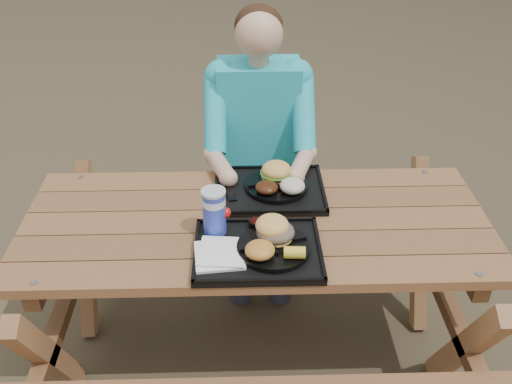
{
  "coord_description": "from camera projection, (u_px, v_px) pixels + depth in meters",
  "views": [
    {
      "loc": [
        -0.05,
        -1.78,
        2.04
      ],
      "look_at": [
        0.0,
        0.0,
        0.88
      ],
      "focal_mm": 40.0,
      "sensor_mm": 36.0,
      "label": 1
    }
  ],
  "objects": [
    {
      "name": "picnic_table",
      "position": [
        256.0,
        292.0,
        2.4
      ],
      "size": [
        1.8,
        1.49,
        0.75
      ],
      "primitive_type": null,
      "color": "#999999",
      "rests_on": "ground"
    },
    {
      "name": "burger",
      "position": [
        276.0,
        166.0,
        2.35
      ],
      "size": [
        0.13,
        0.13,
        0.11
      ],
      "primitive_type": null,
      "color": "#F1B255",
      "rests_on": "plate_far"
    },
    {
      "name": "tray_near",
      "position": [
        258.0,
        251.0,
        2.02
      ],
      "size": [
        0.45,
        0.35,
        0.02
      ],
      "primitive_type": "cube",
      "color": "black",
      "rests_on": "picnic_table"
    },
    {
      "name": "plate_far",
      "position": [
        276.0,
        185.0,
        2.35
      ],
      "size": [
        0.26,
        0.26,
        0.02
      ],
      "primitive_type": "cylinder",
      "color": "black",
      "rests_on": "tray_far"
    },
    {
      "name": "diner",
      "position": [
        259.0,
        160.0,
        2.81
      ],
      "size": [
        0.48,
        0.84,
        1.28
      ],
      "primitive_type": null,
      "color": "#1CC8C5",
      "rests_on": "ground"
    },
    {
      "name": "condiment_mustard",
      "position": [
        274.0,
        225.0,
        2.11
      ],
      "size": [
        0.05,
        0.05,
        0.03
      ],
      "primitive_type": "cylinder",
      "color": "yellow",
      "rests_on": "tray_near"
    },
    {
      "name": "plate_near",
      "position": [
        273.0,
        248.0,
        2.01
      ],
      "size": [
        0.26,
        0.26,
        0.02
      ],
      "primitive_type": "cylinder",
      "color": "black",
      "rests_on": "tray_near"
    },
    {
      "name": "mac_cheese",
      "position": [
        260.0,
        250.0,
        1.94
      ],
      "size": [
        0.1,
        0.1,
        0.05
      ],
      "primitive_type": "ellipsoid",
      "color": "gold",
      "rests_on": "plate_near"
    },
    {
      "name": "corn_cob",
      "position": [
        295.0,
        253.0,
        1.94
      ],
      "size": [
        0.08,
        0.08,
        0.04
      ],
      "primitive_type": null,
      "rotation": [
        0.0,
        0.0,
        -0.05
      ],
      "color": "yellow",
      "rests_on": "plate_near"
    },
    {
      "name": "ground",
      "position": [
        256.0,
        353.0,
        2.61
      ],
      "size": [
        60.0,
        60.0,
        0.0
      ],
      "primitive_type": "plane",
      "color": "#999999",
      "rests_on": "ground"
    },
    {
      "name": "potato_salad",
      "position": [
        292.0,
        186.0,
        2.28
      ],
      "size": [
        0.1,
        0.1,
        0.06
      ],
      "primitive_type": "ellipsoid",
      "color": "beige",
      "rests_on": "plate_far"
    },
    {
      "name": "sandwich",
      "position": [
        276.0,
        223.0,
        2.0
      ],
      "size": [
        0.13,
        0.13,
        0.13
      ],
      "primitive_type": null,
      "color": "#F5B956",
      "rests_on": "plate_near"
    },
    {
      "name": "napkin_stack",
      "position": [
        219.0,
        254.0,
        1.98
      ],
      "size": [
        0.19,
        0.19,
        0.02
      ],
      "primitive_type": "cube",
      "rotation": [
        0.0,
        0.0,
        0.11
      ],
      "color": "white",
      "rests_on": "tray_near"
    },
    {
      "name": "baked_beans",
      "position": [
        267.0,
        187.0,
        2.28
      ],
      "size": [
        0.09,
        0.09,
        0.04
      ],
      "primitive_type": "ellipsoid",
      "color": "#411E0D",
      "rests_on": "plate_far"
    },
    {
      "name": "condiment_bbq",
      "position": [
        256.0,
        224.0,
        2.11
      ],
      "size": [
        0.06,
        0.06,
        0.03
      ],
      "primitive_type": "cylinder",
      "color": "black",
      "rests_on": "tray_near"
    },
    {
      "name": "tray_far",
      "position": [
        269.0,
        191.0,
        2.35
      ],
      "size": [
        0.45,
        0.35,
        0.02
      ],
      "primitive_type": "cube",
      "color": "black",
      "rests_on": "picnic_table"
    },
    {
      "name": "soda_cup",
      "position": [
        214.0,
        213.0,
        2.06
      ],
      "size": [
        0.08,
        0.08,
        0.17
      ],
      "primitive_type": "cylinder",
      "color": "#172DB1",
      "rests_on": "tray_near"
    },
    {
      "name": "cutlery_far",
      "position": [
        230.0,
        188.0,
        2.34
      ],
      "size": [
        0.06,
        0.19,
        0.01
      ],
      "primitive_type": "cube",
      "rotation": [
        0.0,
        0.0,
        0.17
      ],
      "color": "black",
      "rests_on": "tray_far"
    }
  ]
}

